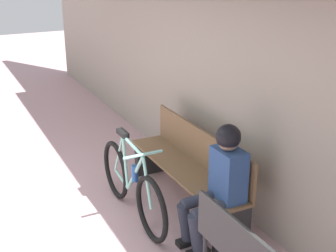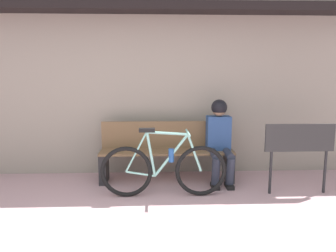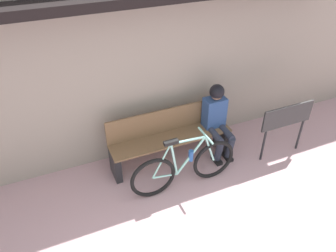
# 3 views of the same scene
# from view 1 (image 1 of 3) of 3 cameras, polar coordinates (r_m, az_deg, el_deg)

# --- Properties ---
(storefront_wall) EXTENTS (12.00, 0.56, 3.20)m
(storefront_wall) POSITION_cam_1_polar(r_m,az_deg,el_deg) (5.23, 4.90, 9.78)
(storefront_wall) COLOR #9E9384
(storefront_wall) RESTS_ON ground_plane
(park_bench_near) EXTENTS (1.93, 0.42, 0.86)m
(park_bench_near) POSITION_cam_1_polar(r_m,az_deg,el_deg) (5.07, 2.62, -5.38)
(park_bench_near) COLOR brown
(park_bench_near) RESTS_ON ground_plane
(bicycle) EXTENTS (1.61, 0.40, 0.89)m
(bicycle) POSITION_cam_1_polar(r_m,az_deg,el_deg) (4.89, -4.42, -7.22)
(bicycle) COLOR black
(bicycle) RESTS_ON ground_plane
(person_seated) EXTENTS (0.34, 0.59, 1.20)m
(person_seated) POSITION_cam_1_polar(r_m,az_deg,el_deg) (4.32, 6.35, -6.26)
(person_seated) COLOR #2D3342
(person_seated) RESTS_ON ground_plane
(signboard) EXTENTS (0.91, 0.04, 0.93)m
(signboard) POSITION_cam_1_polar(r_m,az_deg,el_deg) (3.41, 7.91, -14.56)
(signboard) COLOR #232326
(signboard) RESTS_ON ground_plane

